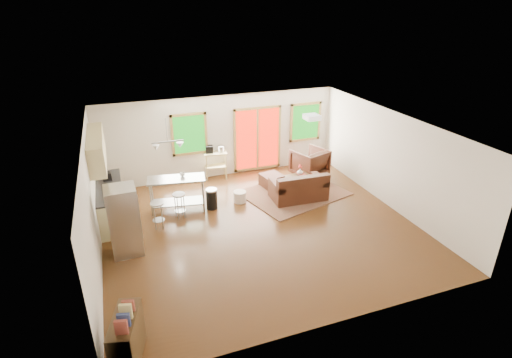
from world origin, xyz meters
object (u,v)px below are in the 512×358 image
object	(u,v)px
ottoman	(271,181)
loveseat	(299,189)
coffee_table	(297,178)
refrigerator	(124,221)
island	(177,188)
rug	(294,193)
armchair	(309,161)
kitchen_cart	(215,156)

from	to	relation	value
ottoman	loveseat	bearing A→B (deg)	-68.71
coffee_table	refrigerator	world-z (taller)	refrigerator
loveseat	island	world-z (taller)	island
coffee_table	loveseat	bearing A→B (deg)	-111.50
rug	coffee_table	world-z (taller)	coffee_table
loveseat	armchair	bearing A→B (deg)	56.04
coffee_table	refrigerator	xyz separation A→B (m)	(-5.03, -1.78, 0.50)
refrigerator	loveseat	bearing A→B (deg)	11.02
ottoman	refrigerator	size ratio (longest dim) A/B	0.37
armchair	refrigerator	xyz separation A→B (m)	(-5.79, -2.47, 0.31)
island	armchair	bearing A→B (deg)	11.61
loveseat	ottoman	size ratio (longest dim) A/B	2.65
armchair	kitchen_cart	world-z (taller)	kitchen_cart
coffee_table	refrigerator	bearing A→B (deg)	-160.50
armchair	coffee_table	bearing A→B (deg)	23.90
armchair	refrigerator	world-z (taller)	refrigerator
loveseat	kitchen_cart	size ratio (longest dim) A/B	1.44
armchair	refrigerator	distance (m)	6.30
coffee_table	armchair	world-z (taller)	armchair
armchair	ottoman	world-z (taller)	armchair
rug	refrigerator	size ratio (longest dim) A/B	1.73
coffee_table	kitchen_cart	distance (m)	2.67
rug	loveseat	xyz separation A→B (m)	(-0.04, -0.38, 0.31)
loveseat	refrigerator	xyz separation A→B (m)	(-4.74, -1.05, 0.48)
coffee_table	rug	bearing A→B (deg)	-125.14
loveseat	kitchen_cart	distance (m)	2.97
loveseat	ottoman	xyz separation A→B (m)	(-0.41, 1.05, -0.13)
rug	island	size ratio (longest dim) A/B	1.77
loveseat	refrigerator	distance (m)	4.88
rug	kitchen_cart	bearing A→B (deg)	134.57
armchair	ottoman	bearing A→B (deg)	-4.20
armchair	island	xyz separation A→B (m)	(-4.38, -0.90, 0.16)
armchair	island	distance (m)	4.48
rug	ottoman	size ratio (longest dim) A/B	4.71
armchair	kitchen_cart	size ratio (longest dim) A/B	0.91
island	kitchen_cart	world-z (taller)	kitchen_cart
armchair	island	world-z (taller)	armchair
ottoman	coffee_table	bearing A→B (deg)	-24.76
refrigerator	kitchen_cart	size ratio (longest dim) A/B	1.48
refrigerator	island	distance (m)	2.11
loveseat	rug	bearing A→B (deg)	86.64
armchair	kitchen_cart	distance (m)	3.03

